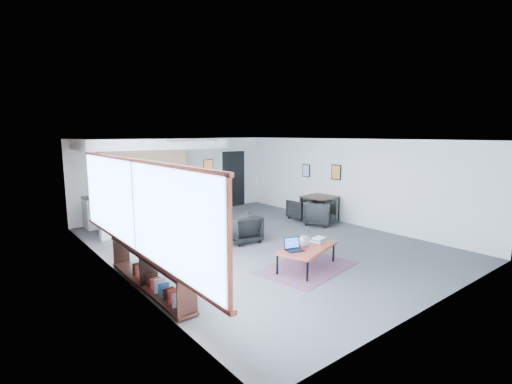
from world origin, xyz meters
TOP-DOWN VIEW (x-y plane):
  - room at (0.00, 0.00)m, footprint 7.02×9.02m
  - window at (-3.46, -0.90)m, footprint 0.10×5.95m
  - console at (-3.30, -1.05)m, footprint 0.35×3.00m
  - kitchenette at (-1.20, 3.71)m, footprint 4.20×1.96m
  - doorway at (2.30, 4.42)m, footprint 1.10×0.12m
  - track_light at (-0.59, 2.20)m, footprint 1.60×0.07m
  - wall_art_lower at (3.47, 0.40)m, footprint 0.03×0.38m
  - wall_art_upper at (3.47, 1.70)m, footprint 0.03×0.34m
  - kilim_rug at (-0.35, -2.05)m, footprint 2.21×1.71m
  - coffee_table at (-0.35, -2.05)m, footprint 1.58×1.17m
  - laptop at (-0.73, -2.04)m, footprint 0.39×0.35m
  - ceramic_pot at (-0.38, -2.01)m, footprint 0.24×0.24m
  - book_stack at (0.11, -1.96)m, footprint 0.36×0.31m
  - coaster at (-0.20, -2.23)m, footprint 0.14×0.14m
  - armchair_left at (-1.51, 0.23)m, footprint 0.69×0.65m
  - armchair_right at (-0.24, 0.27)m, footprint 0.84×0.80m
  - floor_lamp at (-1.06, 1.04)m, footprint 0.57×0.57m
  - dining_table at (3.00, 0.61)m, footprint 1.06×1.06m
  - dining_chair_near at (2.65, 0.29)m, footprint 0.88×0.86m
  - dining_chair_far at (2.76, 1.24)m, footprint 0.60×0.56m
  - microwave at (-0.13, 4.15)m, footprint 0.60×0.36m

SIDE VIEW (x-z plane):
  - kilim_rug at x=-0.35m, z-range 0.00..0.01m
  - dining_chair_far at x=2.76m, z-range 0.00..0.60m
  - console at x=-3.30m, z-range -0.07..0.73m
  - dining_chair_near at x=2.65m, z-range 0.00..0.70m
  - armchair_left at x=-1.51m, z-range 0.00..0.71m
  - armchair_right at x=-0.24m, z-range 0.00..0.77m
  - coffee_table at x=-0.35m, z-range 0.20..0.66m
  - coaster at x=-0.20m, z-range 0.46..0.47m
  - book_stack at x=0.11m, z-range 0.46..0.55m
  - laptop at x=-0.73m, z-range 0.41..0.65m
  - ceramic_pot at x=-0.38m, z-range 0.46..0.70m
  - dining_table at x=3.00m, z-range 0.33..1.14m
  - doorway at x=2.30m, z-range 0.00..2.15m
  - microwave at x=-0.13m, z-range 0.93..1.32m
  - room at x=0.00m, z-range -0.01..2.61m
  - floor_lamp at x=-1.06m, z-range 0.58..2.17m
  - kitchenette at x=-1.20m, z-range 0.08..2.68m
  - window at x=-3.46m, z-range 0.63..2.29m
  - wall_art_upper at x=3.47m, z-range 1.28..1.72m
  - wall_art_lower at x=3.47m, z-range 1.31..1.79m
  - track_light at x=-0.59m, z-range 2.45..2.60m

